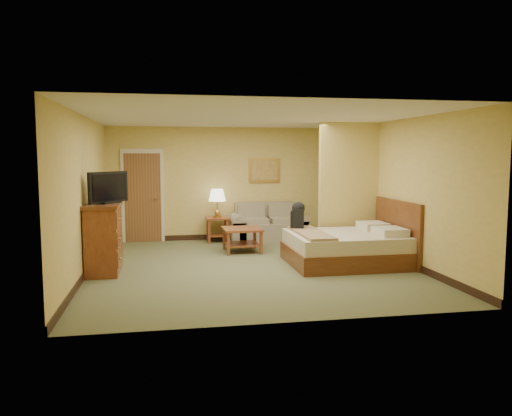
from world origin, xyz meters
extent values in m
plane|color=#5A5D3C|center=(0.00, 0.00, 0.00)|extent=(6.00, 6.00, 0.00)
plane|color=white|center=(0.00, 0.00, 2.60)|extent=(6.00, 6.00, 0.00)
cube|color=tan|center=(0.00, 3.00, 1.30)|extent=(5.50, 0.02, 2.60)
cube|color=tan|center=(-2.75, 0.00, 1.30)|extent=(0.02, 6.00, 2.60)
cube|color=tan|center=(2.75, 0.00, 1.30)|extent=(0.02, 6.00, 2.60)
cube|color=tan|center=(2.15, 0.93, 1.30)|extent=(1.20, 0.15, 2.60)
cube|color=beige|center=(-1.95, 2.97, 1.05)|extent=(0.94, 0.06, 2.10)
cube|color=brown|center=(-1.95, 2.96, 1.00)|extent=(0.80, 0.04, 2.00)
cylinder|color=#AF8540|center=(-1.65, 2.90, 1.00)|extent=(0.04, 0.12, 0.04)
cube|color=black|center=(0.00, 2.99, 0.06)|extent=(5.50, 0.02, 0.12)
cube|color=gray|center=(0.85, 2.52, 0.21)|extent=(1.42, 0.76, 0.43)
cube|color=gray|center=(0.85, 2.86, 0.65)|extent=(1.42, 0.18, 0.45)
cube|color=gray|center=(0.14, 2.52, 0.24)|extent=(0.31, 0.76, 0.48)
cube|color=gray|center=(1.56, 2.52, 0.24)|extent=(0.31, 0.76, 0.48)
cube|color=brown|center=(-0.30, 2.65, 0.54)|extent=(0.51, 0.51, 0.04)
cube|color=brown|center=(-0.30, 2.65, 0.15)|extent=(0.43, 0.43, 0.03)
cube|color=brown|center=(-0.51, 2.45, 0.26)|extent=(0.05, 0.05, 0.52)
cube|color=brown|center=(-0.10, 2.45, 0.26)|extent=(0.05, 0.05, 0.52)
cube|color=brown|center=(-0.51, 2.85, 0.26)|extent=(0.05, 0.05, 0.52)
cube|color=brown|center=(-0.10, 2.85, 0.26)|extent=(0.05, 0.05, 0.52)
cylinder|color=#AF8540|center=(-0.30, 2.65, 0.58)|extent=(0.19, 0.19, 0.04)
cylinder|color=#AF8540|center=(-0.30, 2.65, 0.83)|extent=(0.03, 0.03, 0.32)
cone|color=white|center=(-0.30, 2.65, 1.07)|extent=(0.39, 0.39, 0.27)
cube|color=brown|center=(0.07, 1.37, 0.47)|extent=(0.77, 0.77, 0.04)
cube|color=brown|center=(0.07, 1.37, 0.16)|extent=(0.66, 0.66, 0.03)
cube|color=brown|center=(-0.26, 1.04, 0.23)|extent=(0.05, 0.05, 0.46)
cube|color=brown|center=(0.39, 1.70, 0.23)|extent=(0.05, 0.05, 0.46)
cube|color=#B78E3F|center=(0.85, 2.98, 1.60)|extent=(0.74, 0.03, 0.57)
cube|color=#A36E32|center=(0.85, 2.96, 1.60)|extent=(0.61, 0.02, 0.45)
cube|color=brown|center=(-2.48, 0.00, 0.55)|extent=(0.51, 1.02, 1.11)
cube|color=#542813|center=(-2.48, 0.00, 1.14)|extent=(0.57, 1.09, 0.06)
cube|color=black|center=(-2.38, 0.00, 1.18)|extent=(0.40, 0.43, 0.03)
cube|color=black|center=(-2.38, 0.00, 1.43)|extent=(0.57, 0.72, 0.51)
cube|color=#542813|center=(1.75, -0.10, 0.16)|extent=(2.08, 1.66, 0.31)
cube|color=beige|center=(1.75, -0.10, 0.44)|extent=(2.01, 1.60, 0.25)
cube|color=#542813|center=(2.71, -0.10, 0.57)|extent=(0.06, 1.76, 1.14)
cube|color=beige|center=(2.40, -0.46, 0.62)|extent=(0.47, 0.57, 0.15)
cube|color=beige|center=(2.40, 0.26, 0.62)|extent=(0.47, 0.57, 0.15)
cube|color=#8E724D|center=(1.08, -0.10, 0.58)|extent=(0.47, 1.56, 0.05)
cube|color=black|center=(0.99, 0.46, 0.76)|extent=(0.28, 0.35, 0.41)
sphere|color=black|center=(0.99, 0.46, 0.97)|extent=(0.24, 0.24, 0.24)
camera|label=1|loc=(-1.46, -8.51, 1.95)|focal=35.00mm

